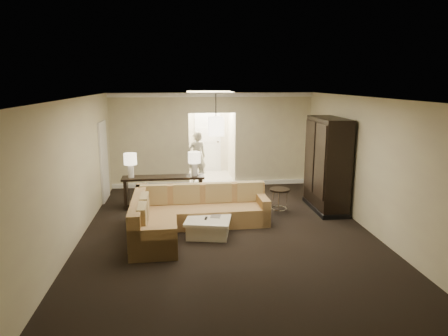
{
  "coord_description": "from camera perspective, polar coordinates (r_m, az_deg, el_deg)",
  "views": [
    {
      "loc": [
        -0.93,
        -7.82,
        3.12
      ],
      "look_at": [
        0.05,
        1.2,
        1.14
      ],
      "focal_mm": 32.0,
      "sensor_mm": 36.0,
      "label": 1
    }
  ],
  "objects": [
    {
      "name": "wall_right",
      "position": [
        8.92,
        20.06,
        0.43
      ],
      "size": [
        0.04,
        8.0,
        2.8
      ],
      "primitive_type": "cube",
      "color": "beige",
      "rests_on": "ground"
    },
    {
      "name": "pendant_light",
      "position": [
        10.63,
        -1.16,
        5.99
      ],
      "size": [
        0.38,
        0.38,
        1.09
      ],
      "color": "black",
      "rests_on": "ceiling"
    },
    {
      "name": "foyer",
      "position": [
        13.32,
        -2.15,
        4.44
      ],
      "size": [
        1.44,
        2.02,
        2.8
      ],
      "color": "beige",
      "rests_on": "ground"
    },
    {
      "name": "table_lamp_left",
      "position": [
        10.07,
        -13.23,
        0.92
      ],
      "size": [
        0.32,
        0.32,
        0.6
      ],
      "color": "silver",
      "rests_on": "console_table"
    },
    {
      "name": "armoire",
      "position": [
        10.04,
        14.46,
        0.23
      ],
      "size": [
        0.68,
        1.58,
        2.27
      ],
      "color": "black",
      "rests_on": "ground"
    },
    {
      "name": "ceiling",
      "position": [
        7.89,
        0.57,
        9.97
      ],
      "size": [
        6.0,
        8.0,
        0.02
      ],
      "primitive_type": "cube",
      "color": "silver",
      "rests_on": "wall_back"
    },
    {
      "name": "wall_back",
      "position": [
        11.98,
        -1.7,
        4.04
      ],
      "size": [
        6.0,
        0.04,
        2.8
      ],
      "primitive_type": "cube",
      "color": "beige",
      "rests_on": "ground"
    },
    {
      "name": "drink_table",
      "position": [
        9.7,
        7.93,
        -3.93
      ],
      "size": [
        0.48,
        0.48,
        0.6
      ],
      "rotation": [
        0.0,
        0.0,
        0.19
      ],
      "color": "black",
      "rests_on": "ground"
    },
    {
      "name": "console_table",
      "position": [
        10.19,
        -8.62,
        -2.93
      ],
      "size": [
        2.05,
        0.51,
        0.79
      ],
      "rotation": [
        0.0,
        0.0,
        0.02
      ],
      "color": "black",
      "rests_on": "ground"
    },
    {
      "name": "wall_left",
      "position": [
        8.27,
        -20.55,
        -0.49
      ],
      "size": [
        0.04,
        8.0,
        2.8
      ],
      "primitive_type": "cube",
      "color": "beige",
      "rests_on": "ground"
    },
    {
      "name": "crown_molding",
      "position": [
        11.82,
        -1.72,
        10.4
      ],
      "size": [
        6.0,
        0.1,
        0.12
      ],
      "primitive_type": "cube",
      "color": "white",
      "rests_on": "wall_back"
    },
    {
      "name": "table_lamp_right",
      "position": [
        10.04,
        -4.25,
        1.17
      ],
      "size": [
        0.32,
        0.32,
        0.6
      ],
      "color": "silver",
      "rests_on": "console_table"
    },
    {
      "name": "ground",
      "position": [
        8.47,
        0.53,
        -9.31
      ],
      "size": [
        8.0,
        8.0,
        0.0
      ],
      "primitive_type": "plane",
      "color": "black",
      "rests_on": "ground"
    },
    {
      "name": "baseboard",
      "position": [
        12.2,
        -1.64,
        -2.23
      ],
      "size": [
        6.0,
        0.1,
        0.12
      ],
      "primitive_type": "cube",
      "color": "white",
      "rests_on": "ground"
    },
    {
      "name": "side_door",
      "position": [
        11.01,
        -16.77,
        0.94
      ],
      "size": [
        0.05,
        0.9,
        2.1
      ],
      "primitive_type": "cube",
      "color": "white",
      "rests_on": "ground"
    },
    {
      "name": "wall_front",
      "position": [
        4.29,
        6.95,
        -11.4
      ],
      "size": [
        6.0,
        0.04,
        2.8
      ],
      "primitive_type": "cube",
      "color": "beige",
      "rests_on": "ground"
    },
    {
      "name": "coffee_table",
      "position": [
        8.35,
        -2.22,
        -8.27
      ],
      "size": [
        1.07,
        1.07,
        0.38
      ],
      "rotation": [
        0.0,
        0.0,
        -0.2
      ],
      "color": "white",
      "rests_on": "ground"
    },
    {
      "name": "sectional_sofa",
      "position": [
        8.56,
        -5.26,
        -6.65
      ],
      "size": [
        2.92,
        2.32,
        0.87
      ],
      "rotation": [
        0.0,
        0.0,
        0.02
      ],
      "color": "brown",
      "rests_on": "ground"
    },
    {
      "name": "person",
      "position": [
        12.33,
        -3.88,
        1.9
      ],
      "size": [
        0.76,
        0.64,
        1.8
      ],
      "primitive_type": "imported",
      "rotation": [
        0.0,
        0.0,
        3.51
      ],
      "color": "beige",
      "rests_on": "ground"
    }
  ]
}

